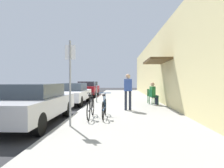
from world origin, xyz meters
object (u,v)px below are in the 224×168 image
at_px(parking_meter, 97,90).
at_px(bicycle_1, 91,108).
at_px(parked_car_1, 72,93).
at_px(seated_patron_0, 153,93).
at_px(parked_car_2, 88,89).
at_px(cafe_chair_1, 150,95).
at_px(street_sign, 70,76).
at_px(bicycle_0, 104,108).
at_px(pedestrian_standing, 128,89).
at_px(parked_car_0, 34,103).
at_px(cafe_chair_0, 152,96).

relative_size(parking_meter, bicycle_1, 0.77).
relative_size(parked_car_1, seated_patron_0, 3.41).
bearing_deg(parked_car_2, bicycle_1, -79.75).
xyz_separation_m(parked_car_1, bicycle_1, (1.93, -4.89, -0.22)).
xyz_separation_m(seated_patron_0, cafe_chair_1, (-0.06, 0.85, -0.19)).
bearing_deg(street_sign, bicycle_0, 57.24).
distance_m(bicycle_0, cafe_chair_1, 5.28).
distance_m(parked_car_1, street_sign, 6.46).
height_order(parked_car_1, parking_meter, parking_meter).
relative_size(seated_patron_0, cafe_chair_1, 1.48).
xyz_separation_m(cafe_chair_1, pedestrian_standing, (-1.52, -2.96, 0.50)).
bearing_deg(bicycle_0, seated_patron_0, 56.08).
height_order(parking_meter, pedestrian_standing, pedestrian_standing).
xyz_separation_m(parked_car_1, seated_patron_0, (4.98, -0.98, 0.11)).
distance_m(parked_car_0, bicycle_1, 2.02).
distance_m(bicycle_1, pedestrian_standing, 2.41).
bearing_deg(parked_car_0, pedestrian_standing, 34.49).
bearing_deg(bicycle_0, bicycle_1, -167.26).
bearing_deg(bicycle_1, parked_car_0, -164.44).
height_order(bicycle_1, cafe_chair_1, bicycle_1).
bearing_deg(bicycle_1, bicycle_0, 12.74).
relative_size(parked_car_2, street_sign, 1.69).
height_order(parked_car_0, bicycle_0, parked_car_0).
height_order(cafe_chair_0, pedestrian_standing, pedestrian_standing).
relative_size(cafe_chair_0, seated_patron_0, 0.67).
bearing_deg(parking_meter, parked_car_1, -178.34).
bearing_deg(seated_patron_0, street_sign, -123.60).
height_order(street_sign, cafe_chair_1, street_sign).
xyz_separation_m(parked_car_0, bicycle_1, (1.93, 0.54, -0.25)).
height_order(parked_car_1, bicycle_0, parked_car_1).
relative_size(street_sign, bicycle_1, 1.52).
distance_m(bicycle_0, cafe_chair_0, 4.54).
relative_size(street_sign, seated_patron_0, 2.02).
relative_size(parked_car_0, seated_patron_0, 3.41).
bearing_deg(seated_patron_0, bicycle_0, -123.92).
bearing_deg(pedestrian_standing, parked_car_2, 111.01).
bearing_deg(parked_car_2, cafe_chair_0, -53.97).
xyz_separation_m(parked_car_0, seated_patron_0, (4.98, 4.45, 0.09)).
bearing_deg(parked_car_1, pedestrian_standing, -42.22).
relative_size(bicycle_0, cafe_chair_0, 1.97).
relative_size(parked_car_1, street_sign, 1.69).
distance_m(parked_car_1, cafe_chair_0, 5.02).
distance_m(parked_car_2, bicycle_0, 10.83).
relative_size(parked_car_0, parking_meter, 3.33).
bearing_deg(bicycle_0, parked_car_0, -165.01).
height_order(parking_meter, cafe_chair_1, parking_meter).
distance_m(bicycle_0, seated_patron_0, 4.59).
xyz_separation_m(parked_car_0, pedestrian_standing, (3.40, 2.34, 0.40)).
bearing_deg(seated_patron_0, pedestrian_standing, -126.73).
bearing_deg(seated_patron_0, cafe_chair_0, -165.76).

